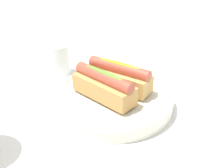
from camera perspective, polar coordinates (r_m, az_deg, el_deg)
ground_plane at (r=0.72m, az=-0.43°, el=-4.33°), size 2.40×2.40×0.00m
serving_bowl at (r=0.72m, az=-0.00°, el=-2.56°), size 0.27×0.27×0.04m
hotdog_front at (r=0.72m, az=1.30°, el=1.41°), size 0.16×0.09×0.06m
hotdog_back at (r=0.68m, az=-1.38°, el=-0.34°), size 0.15×0.07×0.06m
water_glass at (r=0.85m, az=-10.11°, el=4.05°), size 0.07×0.07×0.09m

